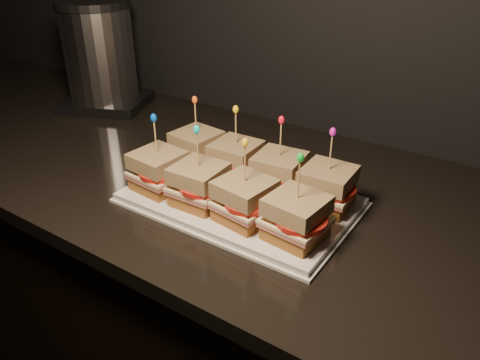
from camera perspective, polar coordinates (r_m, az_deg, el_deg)
The scene contains 64 objects.
cabinet at distance 1.34m, azimuth -1.25°, elevation -17.01°, with size 2.60×0.69×0.85m, color black.
granite_slab at distance 1.07m, azimuth -1.49°, elevation -0.23°, with size 2.64×0.73×0.03m, color black.
platter at distance 0.95m, azimuth -0.00°, elevation -2.44°, with size 0.44×0.27×0.02m, color silver.
platter_rim at distance 0.95m, azimuth -0.00°, elevation -2.75°, with size 0.45×0.29×0.01m, color silver.
sandwich_0_bread_bot at distance 1.07m, azimuth -5.20°, elevation 2.47°, with size 0.09×0.09×0.03m, color brown.
sandwich_0_ham at distance 1.06m, azimuth -5.24°, elevation 3.28°, with size 0.10×0.10×0.01m, color #C3635B.
sandwich_0_cheese at distance 1.06m, azimuth -5.25°, elevation 3.62°, with size 0.10×0.10×0.01m, color #FFE5AF.
sandwich_0_tomato at distance 1.04m, azimuth -4.96°, elevation 3.73°, with size 0.09×0.09×0.01m, color red.
sandwich_0_bread_top at distance 1.05m, azimuth -5.32°, elevation 5.00°, with size 0.09×0.09×0.03m, color #562E13.
sandwich_0_pick at distance 1.03m, azimuth -5.43°, elevation 7.34°, with size 0.00×0.00×0.09m, color tan.
sandwich_0_frill at distance 1.01m, azimuth -5.55°, elevation 9.71°, with size 0.01×0.01×0.02m, color #F65514.
sandwich_1_bread_bot at distance 1.01m, azimuth -0.49°, elevation 1.02°, with size 0.09×0.09×0.03m, color brown.
sandwich_1_ham at distance 1.00m, azimuth -0.50°, elevation 1.86°, with size 0.10×0.10×0.01m, color #C3635B.
sandwich_1_cheese at distance 1.00m, azimuth -0.50°, elevation 2.22°, with size 0.10×0.10×0.01m, color #FFE5AF.
sandwich_1_tomato at distance 0.99m, azimuth -0.12°, elevation 2.31°, with size 0.09×0.09×0.01m, color red.
sandwich_1_bread_top at distance 0.99m, azimuth -0.51°, elevation 3.66°, with size 0.09×0.09×0.03m, color #562E13.
sandwich_1_pick at distance 0.97m, azimuth -0.52°, elevation 6.12°, with size 0.00×0.00×0.09m, color tan.
sandwich_1_frill at distance 0.95m, azimuth -0.53°, elevation 8.62°, with size 0.01×0.01×0.02m, color yellow.
sandwich_2_bread_bot at distance 0.96m, azimuth 4.72°, elevation -0.60°, with size 0.09×0.09×0.03m, color brown.
sandwich_2_ham at distance 0.95m, azimuth 4.75°, elevation 0.27°, with size 0.10×0.10×0.01m, color #C3635B.
sandwich_2_cheese at distance 0.95m, azimuth 4.77°, elevation 0.64°, with size 0.10×0.10×0.01m, color #FFE5AF.
sandwich_2_tomato at distance 0.94m, azimuth 5.25°, elevation 0.71°, with size 0.09×0.09×0.01m, color red.
sandwich_2_bread_top at distance 0.94m, azimuth 4.84°, elevation 2.14°, with size 0.09×0.09×0.03m, color #562E13.
sandwich_2_pick at distance 0.92m, azimuth 4.96°, elevation 4.69°, with size 0.00×0.00×0.09m, color tan.
sandwich_2_frill at distance 0.90m, azimuth 5.07°, elevation 7.31°, with size 0.01×0.01×0.02m, color red.
sandwich_3_bread_bot at distance 0.92m, azimuth 10.42°, elevation -2.37°, with size 0.09×0.09×0.03m, color brown.
sandwich_3_ham at distance 0.91m, azimuth 10.51°, elevation -1.48°, with size 0.10×0.10×0.01m, color #C3635B.
sandwich_3_cheese at distance 0.91m, azimuth 10.55°, elevation -1.10°, with size 0.10×0.10×0.01m, color #FFE5AF.
sandwich_3_tomato at distance 0.90m, azimuth 11.13°, elevation -1.05°, with size 0.09×0.09×0.01m, color red.
sandwich_3_bread_top at distance 0.90m, azimuth 10.71°, elevation 0.44°, with size 0.09×0.09×0.03m, color #562E13.
sandwich_3_pick at distance 0.88m, azimuth 10.97°, elevation 3.07°, with size 0.00×0.00×0.09m, color tan.
sandwich_3_frill at distance 0.86m, azimuth 11.25°, elevation 5.78°, with size 0.01×0.01×0.02m, color #C51A9D.
sandwich_4_bread_bot at distance 0.98m, azimuth -9.77°, elevation -0.27°, with size 0.09×0.09×0.03m, color brown.
sandwich_4_ham at distance 0.98m, azimuth -9.85°, elevation 0.59°, with size 0.10×0.10×0.01m, color #C3635B.
sandwich_4_cheese at distance 0.97m, azimuth -9.89°, elevation 0.95°, with size 0.10×0.10×0.01m, color #FFE5AF.
sandwich_4_tomato at distance 0.96m, azimuth -9.64°, elevation 1.03°, with size 0.09×0.09×0.01m, color red.
sandwich_4_bread_top at distance 0.96m, azimuth -10.02°, elevation 2.42°, with size 0.09×0.09×0.03m, color #562E13.
sandwich_4_pick at distance 0.94m, azimuth -10.26°, elevation 4.92°, with size 0.00×0.00×0.09m, color tan.
sandwich_4_frill at distance 0.92m, azimuth -10.50°, elevation 7.47°, with size 0.01×0.01×0.02m, color blue.
sandwich_5_bread_bot at distance 0.92m, azimuth -4.93°, elevation -2.03°, with size 0.09×0.09×0.03m, color brown.
sandwich_5_ham at distance 0.91m, azimuth -4.97°, elevation -1.13°, with size 0.10×0.10×0.01m, color #C3635B.
sandwich_5_cheese at distance 0.91m, azimuth -4.99°, elevation -0.75°, with size 0.10×0.10×0.01m, color #FFE5AF.
sandwich_5_tomato at distance 0.90m, azimuth -4.64°, elevation -0.70°, with size 0.09×0.09×0.01m, color red.
sandwich_5_bread_top at distance 0.90m, azimuth -5.06°, elevation 0.79°, with size 0.09×0.09×0.03m, color #562E13.
sandwich_5_pick at distance 0.88m, azimuth -5.19°, elevation 3.44°, with size 0.00×0.00×0.09m, color tan.
sandwich_5_frill at distance 0.86m, azimuth -5.32°, elevation 6.16°, with size 0.01×0.01×0.02m, color #0EC9BF.
sandwich_6_bread_bot at distance 0.87m, azimuth 0.58°, elevation -4.01°, with size 0.09×0.09×0.03m, color brown.
sandwich_6_ham at distance 0.86m, azimuth 0.58°, elevation -3.08°, with size 0.10×0.10×0.01m, color #C3635B.
sandwich_6_cheese at distance 0.86m, azimuth 0.58°, elevation -2.68°, with size 0.10×0.10×0.01m, color #FFE5AF.
sandwich_6_tomato at distance 0.84m, azimuth 1.05°, elevation -2.66°, with size 0.09×0.09×0.01m, color red.
sandwich_6_bread_top at distance 0.84m, azimuth 0.59°, elevation -1.07°, with size 0.09×0.09×0.03m, color #562E13.
sandwich_6_pick at distance 0.82m, azimuth 0.61°, elevation 1.71°, with size 0.00×0.00×0.09m, color tan.
sandwich_6_frill at distance 0.80m, azimuth 0.63°, elevation 4.59°, with size 0.01×0.01×0.02m, color gold.
sandwich_7_bread_bot at distance 0.83m, azimuth 6.76°, elevation -6.18°, with size 0.09×0.09×0.03m, color brown.
sandwich_7_ham at distance 0.82m, azimuth 6.82°, elevation -5.22°, with size 0.10×0.10×0.01m, color #C3635B.
sandwich_7_cheese at distance 0.81m, azimuth 6.85°, elevation -4.81°, with size 0.10×0.10×0.01m, color #FFE5AF.
sandwich_7_tomato at distance 0.80m, azimuth 7.44°, elevation -4.82°, with size 0.09×0.09×0.01m, color red.
sandwich_7_bread_top at distance 0.80m, azimuth 6.97°, elevation -3.14°, with size 0.09×0.09×0.03m, color #562E13.
sandwich_7_pick at distance 0.77m, azimuth 7.16°, elevation -0.26°, with size 0.00×0.00×0.09m, color tan.
sandwich_7_frill at distance 0.75m, azimuth 7.37°, elevation 2.73°, with size 0.01×0.01×0.02m, color green.
appliance_base at distance 1.53m, azimuth -15.96°, elevation 9.16°, with size 0.24×0.20×0.03m, color #262628.
appliance_body at distance 1.49m, azimuth -16.73°, elevation 14.46°, with size 0.20×0.20×0.26m, color silver.
appliance_lid at distance 1.47m, azimuth -17.54°, elevation 19.80°, with size 0.21×0.21×0.02m, color #262628.
appliance at distance 1.50m, azimuth -16.70°, elevation 14.27°, with size 0.24×0.20×0.31m, color silver, non-canonical shape.
Camera 1 is at (1.04, 0.88, 1.38)m, focal length 35.00 mm.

